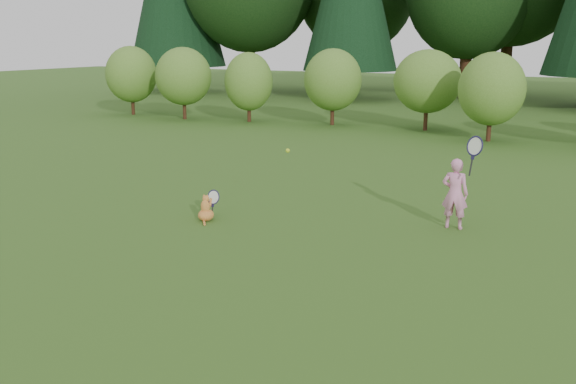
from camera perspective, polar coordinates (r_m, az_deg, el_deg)
The scene contains 5 objects.
ground at distance 9.71m, azimuth -3.22°, elevation -4.87°, with size 100.00×100.00×0.00m, color #1D4C15.
shrub_row at distance 21.52m, azimuth 14.66°, elevation 8.60°, with size 28.00×3.00×2.80m, color #4C7524, non-canonical shape.
child at distance 10.82m, azimuth 14.68°, elevation 0.00°, with size 0.67×0.43×1.75m.
cat at distance 11.12m, azimuth -7.29°, elevation -1.33°, with size 0.39×0.66×0.62m.
tennis_ball at distance 11.09m, azimuth -0.03°, elevation 3.70°, with size 0.07×0.07×0.07m.
Camera 1 is at (4.68, -7.94, 3.04)m, focal length 40.00 mm.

